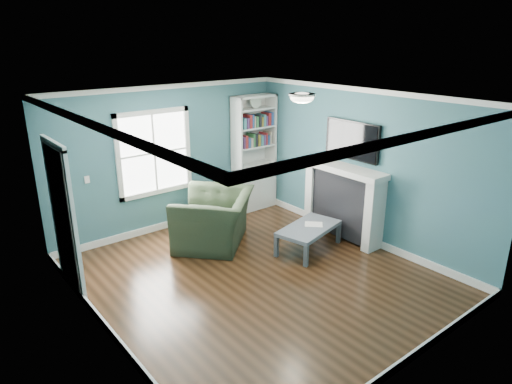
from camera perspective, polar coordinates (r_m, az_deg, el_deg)
floor at (r=6.86m, az=0.17°, el=-10.60°), size 5.00×5.00×0.00m
room_walls at (r=6.23m, az=0.18°, el=2.16°), size 5.00×5.00×5.00m
trim at (r=6.34m, az=0.18°, el=-0.83°), size 4.50×5.00×2.60m
window at (r=8.15m, az=-12.60°, el=4.79°), size 1.40×0.06×1.50m
bookshelf at (r=9.20m, az=-0.26°, el=3.47°), size 0.90×0.35×2.31m
fireplace at (r=8.06m, az=10.84°, el=-1.32°), size 0.44×1.58×1.30m
tv at (r=7.84m, az=11.91°, el=6.36°), size 0.06×1.10×0.65m
door at (r=6.64m, az=-22.99°, el=-2.97°), size 0.12×0.98×2.17m
ceiling_fixture at (r=6.69m, az=5.77°, el=11.71°), size 0.38×0.38×0.15m
light_switch at (r=7.78m, az=-20.36°, el=1.46°), size 0.08×0.01×0.12m
recliner at (r=7.71m, az=-5.30°, el=-2.31°), size 1.60×1.57×1.19m
coffee_table at (r=7.58m, az=6.63°, el=-4.67°), size 1.25×0.87×0.41m
paper_sheet at (r=7.65m, az=7.22°, el=-4.03°), size 0.37×0.37×0.00m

